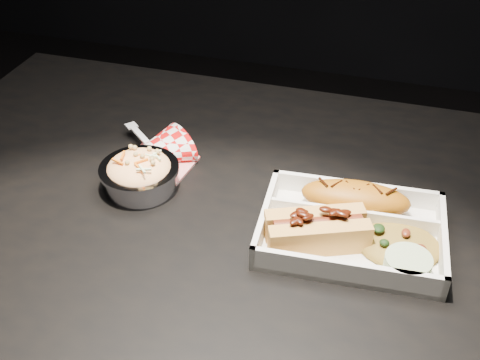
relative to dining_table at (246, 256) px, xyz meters
name	(u,v)px	position (x,y,z in m)	size (l,w,h in m)	color
dining_table	(246,256)	(0.00, 0.00, 0.00)	(1.20, 0.80, 0.75)	black
food_tray	(351,233)	(0.16, -0.02, 0.10)	(0.26, 0.20, 0.04)	silver
fried_pastry	(355,198)	(0.15, 0.04, 0.12)	(0.16, 0.06, 0.05)	#A05B10
hotdog	(317,228)	(0.11, -0.05, 0.12)	(0.15, 0.11, 0.06)	gold
fried_rice_mound	(400,239)	(0.22, -0.02, 0.11)	(0.11, 0.09, 0.03)	olive
cupcake_liner	(407,266)	(0.23, -0.07, 0.11)	(0.06, 0.06, 0.03)	#A9BE8F
foil_coleslaw_cup	(139,172)	(-0.17, 0.01, 0.12)	(0.12, 0.12, 0.07)	silver
napkin_fork	(154,152)	(-0.18, 0.09, 0.11)	(0.15, 0.15, 0.10)	red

